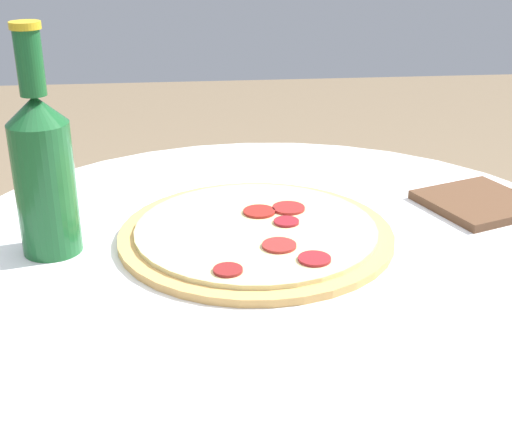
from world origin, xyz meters
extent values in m
cylinder|color=white|center=(0.00, 0.00, 0.67)|extent=(0.88, 0.88, 0.02)
cylinder|color=tan|center=(0.02, -0.04, 0.69)|extent=(0.35, 0.35, 0.01)
cylinder|color=beige|center=(0.02, -0.04, 0.70)|extent=(0.31, 0.31, 0.01)
cylinder|color=maroon|center=(-0.02, -0.05, 0.70)|extent=(0.03, 0.03, 0.00)
cylinder|color=maroon|center=(-0.04, 0.06, 0.70)|extent=(0.04, 0.04, 0.00)
cylinder|color=maroon|center=(-0.03, -0.09, 0.70)|extent=(0.04, 0.04, 0.00)
cylinder|color=maroon|center=(0.01, -0.08, 0.70)|extent=(0.04, 0.04, 0.00)
cylinder|color=maroon|center=(0.00, 0.02, 0.70)|extent=(0.04, 0.04, 0.00)
cylinder|color=maroon|center=(0.06, 0.08, 0.70)|extent=(0.03, 0.03, 0.00)
cylinder|color=#195628|center=(0.27, -0.03, 0.76)|extent=(0.07, 0.07, 0.16)
cone|color=#195628|center=(0.27, -0.03, 0.86)|extent=(0.07, 0.07, 0.03)
cylinder|color=#195628|center=(0.27, -0.03, 0.91)|extent=(0.03, 0.03, 0.07)
cylinder|color=gold|center=(0.27, -0.03, 0.95)|extent=(0.03, 0.03, 0.01)
cube|color=brown|center=(-0.30, -0.11, 0.69)|extent=(0.18, 0.18, 0.01)
camera|label=1|loc=(0.10, 0.78, 1.07)|focal=50.00mm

